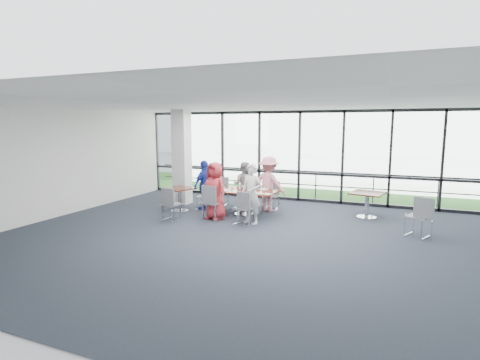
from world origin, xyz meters
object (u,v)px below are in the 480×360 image
at_px(diner_near_left, 215,191).
at_px(diner_far_right, 269,184).
at_px(main_table, 244,194).
at_px(chair_main_nr, 244,208).
at_px(chair_main_fr, 271,196).
at_px(chair_spare_lb, 219,192).
at_px(chair_spare_r, 418,217).
at_px(side_table_left, 179,192).
at_px(chair_main_nl, 212,203).
at_px(diner_near_right, 251,194).
at_px(diner_far_left, 244,185).
at_px(chair_main_fl, 247,192).
at_px(chair_main_end, 203,197).
at_px(side_table_right, 367,196).
at_px(chair_spare_la, 171,204).
at_px(structural_column, 182,157).
at_px(diner_end, 205,185).

relative_size(diner_near_left, diner_far_right, 0.96).
height_order(main_table, diner_far_right, diner_far_right).
relative_size(chair_main_nr, chair_main_fr, 1.05).
height_order(chair_spare_lb, chair_spare_r, chair_spare_r).
height_order(side_table_left, chair_main_nl, chair_main_nl).
xyz_separation_m(diner_near_right, diner_far_right, (-0.04, 1.63, 0.03)).
distance_m(chair_main_nr, chair_spare_r, 4.34).
bearing_deg(diner_near_left, main_table, 75.47).
bearing_deg(chair_spare_lb, diner_far_left, 177.14).
xyz_separation_m(chair_main_fl, chair_spare_r, (5.06, -1.55, -0.00)).
distance_m(diner_far_left, chair_main_nl, 1.87).
distance_m(diner_near_left, chair_main_end, 1.45).
height_order(diner_far_right, chair_spare_r, diner_far_right).
height_order(side_table_right, chair_spare_lb, chair_spare_lb).
bearing_deg(diner_far_right, main_table, 66.59).
height_order(diner_near_right, chair_spare_la, diner_near_right).
xyz_separation_m(diner_near_right, diner_far_left, (-0.95, 1.81, -0.08)).
distance_m(diner_far_left, chair_main_fr, 0.97).
bearing_deg(side_table_right, chair_main_nl, -154.68).
xyz_separation_m(chair_main_nl, chair_spare_lb, (-0.61, 1.75, -0.03)).
xyz_separation_m(side_table_left, chair_main_end, (0.54, 0.56, -0.21)).
height_order(chair_main_nr, chair_main_end, chair_main_nr).
distance_m(diner_near_left, diner_far_left, 1.77).
distance_m(diner_far_right, chair_spare_la, 3.12).
relative_size(chair_main_nr, chair_main_fl, 0.93).
xyz_separation_m(chair_main_nr, chair_main_fr, (0.10, 2.07, -0.02)).
bearing_deg(side_table_left, chair_main_nr, -16.14).
bearing_deg(chair_main_fr, chair_main_nl, 51.87).
height_order(side_table_right, chair_main_fl, chair_main_fl).
xyz_separation_m(side_table_left, side_table_right, (5.50, 1.39, 0.02)).
relative_size(structural_column, chair_main_fr, 3.69).
bearing_deg(chair_spare_la, chair_main_fr, 54.93).
bearing_deg(chair_spare_lb, chair_main_fl, -175.67).
bearing_deg(diner_near_right, structural_column, 162.78).
relative_size(structural_column, diner_end, 2.02).
bearing_deg(chair_main_nl, chair_main_fr, 63.97).
height_order(structural_column, diner_near_right, structural_column).
relative_size(structural_column, diner_near_right, 1.93).
relative_size(side_table_right, diner_near_left, 0.65).
bearing_deg(diner_far_right, diner_end, 28.78).
relative_size(side_table_right, diner_near_right, 0.65).
distance_m(side_table_right, chair_main_nr, 3.69).
distance_m(diner_near_right, chair_main_nr, 0.45).
relative_size(side_table_right, chair_main_fl, 1.09).
relative_size(side_table_left, chair_main_fr, 1.13).
distance_m(structural_column, chair_spare_r, 7.52).
xyz_separation_m(side_table_left, chair_main_nr, (2.47, -0.71, -0.16)).
xyz_separation_m(chair_main_fl, chair_main_end, (-1.17, -0.85, -0.08)).
relative_size(chair_spare_la, chair_spare_lb, 1.01).
height_order(main_table, chair_spare_r, chair_spare_r).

